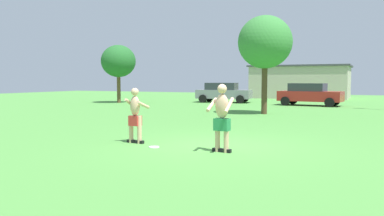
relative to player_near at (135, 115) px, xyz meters
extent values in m
plane|color=#4C8E3D|center=(2.33, 0.46, -0.83)|extent=(80.00, 80.00, 0.00)
cube|color=black|center=(-0.15, 0.01, -0.79)|extent=(0.27, 0.13, 0.09)
cylinder|color=#E0AD89|center=(-0.15, 0.01, -0.43)|extent=(0.13, 0.13, 0.80)
cube|color=black|center=(0.15, -0.02, -0.79)|extent=(0.27, 0.13, 0.09)
cylinder|color=#E0AD89|center=(0.15, -0.02, -0.43)|extent=(0.13, 0.13, 0.80)
cube|color=red|center=(0.00, -0.01, -0.18)|extent=(0.35, 0.27, 0.29)
ellipsoid|color=#E0AD89|center=(0.00, -0.01, 0.26)|extent=(0.33, 0.25, 0.58)
cylinder|color=#E0AD89|center=(-0.20, 0.11, 0.29)|extent=(0.21, 0.51, 0.38)
cylinder|color=#E0AD89|center=(0.22, 0.07, 0.29)|extent=(0.12, 0.55, 0.26)
sphere|color=#E0AD89|center=(0.00, -0.01, 0.66)|extent=(0.22, 0.22, 0.22)
cube|color=black|center=(2.90, -0.28, -0.79)|extent=(0.27, 0.13, 0.09)
cylinder|color=#E0AD89|center=(2.90, -0.28, -0.40)|extent=(0.13, 0.13, 0.86)
cube|color=black|center=(2.66, -0.25, -0.79)|extent=(0.27, 0.13, 0.09)
cylinder|color=#E0AD89|center=(2.66, -0.25, -0.40)|extent=(0.13, 0.13, 0.86)
cube|color=#28844C|center=(2.78, -0.26, -0.13)|extent=(0.40, 0.27, 0.31)
ellipsoid|color=#E0AD89|center=(2.78, -0.26, 0.34)|extent=(0.38, 0.25, 0.63)
cylinder|color=#E0AD89|center=(3.01, -0.39, 0.37)|extent=(0.09, 0.56, 0.38)
cylinder|color=#E0AD89|center=(2.53, -0.34, 0.37)|extent=(0.10, 0.57, 0.34)
sphere|color=#E0AD89|center=(2.78, -0.26, 0.78)|extent=(0.24, 0.24, 0.24)
cylinder|color=white|center=(0.87, -0.42, -0.82)|extent=(0.29, 0.29, 0.03)
cube|color=slate|center=(-4.57, 19.88, -0.16)|extent=(4.47, 2.24, 0.70)
cube|color=#282D33|center=(-4.77, 19.86, 0.47)|extent=(2.56, 1.83, 0.56)
cylinder|color=black|center=(-3.17, 20.94, -0.51)|extent=(0.66, 0.29, 0.64)
cylinder|color=black|center=(-2.98, 19.15, -0.51)|extent=(0.66, 0.29, 0.64)
cylinder|color=black|center=(-6.16, 20.62, -0.51)|extent=(0.66, 0.29, 0.64)
cylinder|color=black|center=(-5.97, 18.83, -0.51)|extent=(0.66, 0.29, 0.64)
cube|color=maroon|center=(2.28, 18.85, -0.16)|extent=(4.47, 2.26, 0.70)
cube|color=#282D33|center=(2.08, 18.88, 0.47)|extent=(2.57, 1.84, 0.56)
cylinder|color=black|center=(3.87, 19.58, -0.51)|extent=(0.66, 0.29, 0.64)
cylinder|color=black|center=(3.68, 17.79, -0.51)|extent=(0.66, 0.29, 0.64)
cylinder|color=black|center=(0.88, 19.91, -0.51)|extent=(0.66, 0.29, 0.64)
cylinder|color=black|center=(0.69, 18.12, -0.51)|extent=(0.66, 0.29, 0.64)
cube|color=#B2A893|center=(-0.28, 30.57, 0.70)|extent=(9.04, 6.27, 3.07)
cube|color=#3F3F44|center=(-0.28, 30.57, 2.31)|extent=(9.40, 6.52, 0.16)
cylinder|color=brown|center=(-11.98, 15.96, 0.37)|extent=(0.29, 0.29, 2.41)
ellipsoid|color=#236028|center=(-11.98, 15.96, 2.46)|extent=(2.71, 2.71, 2.53)
cylinder|color=#4C3823|center=(1.00, 10.93, 0.59)|extent=(0.30, 0.30, 2.84)
ellipsoid|color=#387F38|center=(1.00, 10.93, 2.99)|extent=(2.86, 2.86, 2.80)
camera|label=1|loc=(6.21, -9.47, 1.02)|focal=36.30mm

